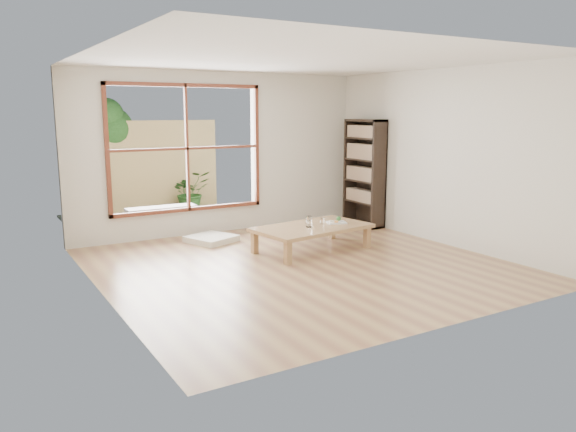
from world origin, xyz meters
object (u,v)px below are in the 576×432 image
low_table (312,229)px  garden_bench (161,210)px  bookshelf (364,173)px  food_tray (337,221)px

low_table → garden_bench: bearing=111.8°
low_table → bookshelf: bookshelf is taller
food_tray → garden_bench: 3.09m
food_tray → bookshelf: bearing=58.3°
garden_bench → low_table: bearing=-60.0°
low_table → garden_bench: garden_bench is taller
bookshelf → food_tray: bookshelf is taller
food_tray → garden_bench: food_tray is taller
low_table → garden_bench: 2.86m
bookshelf → food_tray: 1.79m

